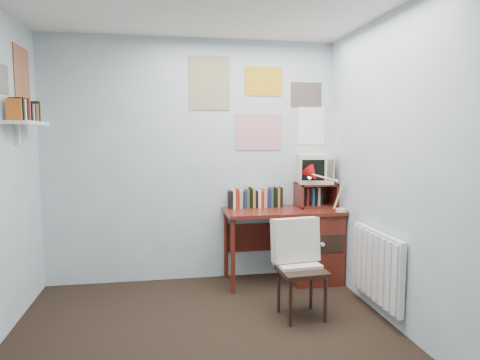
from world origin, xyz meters
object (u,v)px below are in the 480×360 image
Objects in this scene: desk_lamp at (342,191)px; radiator at (377,266)px; desk at (308,242)px; crt_tv at (315,168)px; desk_chair at (302,271)px; tv_riser at (316,195)px; wall_shelf at (27,123)px.

desk_lamp is 0.89m from radiator.
crt_tv is (0.11, 0.13, 0.77)m from desk.
desk_chair is 2.26× the size of crt_tv.
crt_tv reaches higher than tv_riser.
crt_tv is (0.46, 1.01, 0.78)m from desk_chair.
desk_chair is at bearing -111.98° from desk.
desk is 2.87m from wall_shelf.
wall_shelf is at bearing -169.68° from tv_riser.
crt_tv is at bearing 50.09° from desk.
wall_shelf reaches higher than crt_tv.
desk_chair is 2.58m from wall_shelf.
desk_lamp is 0.37m from tv_riser.
crt_tv is 1.31m from radiator.
desk_lamp is 0.51× the size of radiator.
desk_chair is 1.07m from desk_lamp.
desk is 1.51× the size of desk_chair.
desk_lamp is at bearing -65.56° from tv_riser.
wall_shelf is at bearing -159.05° from crt_tv.
desk is 0.79m from crt_tv.
desk_chair is at bearing -115.56° from tv_riser.
desk_lamp reaches higher than radiator.
desk_chair is (-0.36, -0.88, -0.01)m from desk.
desk_chair is 0.99× the size of radiator.
desk_chair is at bearing -104.50° from crt_tv.
desk_chair is 1.96× the size of desk_lamp.
desk is at bearing 8.40° from wall_shelf.
desk_lamp is 0.44m from crt_tv.
desk_lamp is 0.65× the size of wall_shelf.
radiator is (0.18, -1.06, -0.76)m from crt_tv.
radiator is at bearing -72.76° from desk.
tv_riser is 0.50× the size of radiator.
radiator is (0.02, -0.71, -0.54)m from desk_lamp.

